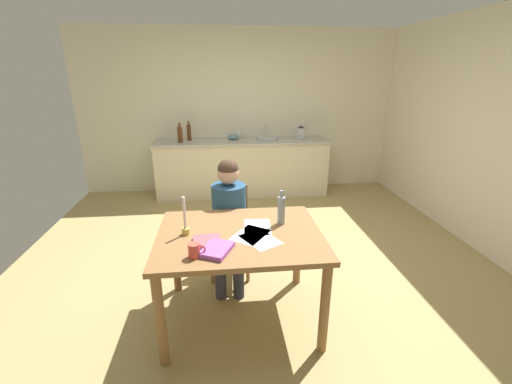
% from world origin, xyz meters
% --- Properties ---
extents(ground_plane, '(5.20, 5.20, 0.04)m').
position_xyz_m(ground_plane, '(0.00, 0.00, -0.02)').
color(ground_plane, tan).
extents(wall_back, '(5.20, 0.12, 2.60)m').
position_xyz_m(wall_back, '(0.00, 2.60, 1.30)').
color(wall_back, silver).
rests_on(wall_back, ground).
extents(wall_right, '(0.12, 5.20, 2.60)m').
position_xyz_m(wall_right, '(2.60, 0.00, 1.30)').
color(wall_right, silver).
rests_on(wall_right, ground).
extents(kitchen_counter, '(2.78, 0.64, 0.90)m').
position_xyz_m(kitchen_counter, '(0.00, 2.24, 0.45)').
color(kitchen_counter, beige).
rests_on(kitchen_counter, ground).
extents(dining_table, '(1.25, 0.97, 0.77)m').
position_xyz_m(dining_table, '(-0.22, -0.79, 0.67)').
color(dining_table, olive).
rests_on(dining_table, ground).
extents(chair_at_table, '(0.42, 0.42, 0.89)m').
position_xyz_m(chair_at_table, '(-0.28, -0.06, 0.50)').
color(chair_at_table, olive).
rests_on(chair_at_table, ground).
extents(person_seated, '(0.34, 0.60, 1.19)m').
position_xyz_m(person_seated, '(-0.29, -0.21, 0.68)').
color(person_seated, navy).
rests_on(person_seated, ground).
extents(coffee_mug, '(0.12, 0.08, 0.10)m').
position_xyz_m(coffee_mug, '(-0.54, -1.10, 0.82)').
color(coffee_mug, '#D84C3F').
rests_on(coffee_mug, dining_table).
extents(candlestick, '(0.06, 0.06, 0.30)m').
position_xyz_m(candlestick, '(-0.63, -0.76, 0.86)').
color(candlestick, gold).
rests_on(candlestick, dining_table).
extents(book_magazine, '(0.26, 0.29, 0.03)m').
position_xyz_m(book_magazine, '(-0.40, -1.05, 0.79)').
color(book_magazine, '#A653B9').
rests_on(book_magazine, dining_table).
extents(book_cookery, '(0.21, 0.21, 0.03)m').
position_xyz_m(book_cookery, '(-0.46, -0.93, 0.79)').
color(book_cookery, '#AE4E5A').
rests_on(book_cookery, dining_table).
extents(paper_letter, '(0.23, 0.31, 0.00)m').
position_xyz_m(paper_letter, '(-0.08, -0.70, 0.77)').
color(paper_letter, white).
rests_on(paper_letter, dining_table).
extents(paper_bill, '(0.33, 0.36, 0.00)m').
position_xyz_m(paper_bill, '(-0.08, -0.91, 0.77)').
color(paper_bill, white).
rests_on(paper_bill, dining_table).
extents(paper_envelope, '(0.34, 0.36, 0.00)m').
position_xyz_m(paper_envelope, '(-0.14, -0.82, 0.77)').
color(paper_envelope, white).
rests_on(paper_envelope, dining_table).
extents(wine_bottle_on_table, '(0.06, 0.06, 0.28)m').
position_xyz_m(wine_bottle_on_table, '(0.12, -0.65, 0.89)').
color(wine_bottle_on_table, '#8C999E').
rests_on(wine_bottle_on_table, dining_table).
extents(sink_unit, '(0.36, 0.36, 0.24)m').
position_xyz_m(sink_unit, '(0.41, 2.24, 0.92)').
color(sink_unit, '#B2B7BC').
rests_on(sink_unit, kitchen_counter).
extents(bottle_oil, '(0.08, 0.08, 0.30)m').
position_xyz_m(bottle_oil, '(-0.96, 2.15, 1.03)').
color(bottle_oil, '#593319').
rests_on(bottle_oil, kitchen_counter).
extents(bottle_vinegar, '(0.07, 0.07, 0.30)m').
position_xyz_m(bottle_vinegar, '(-0.84, 2.32, 1.03)').
color(bottle_vinegar, '#593319').
rests_on(bottle_vinegar, kitchen_counter).
extents(mixing_bowl, '(0.18, 0.18, 0.08)m').
position_xyz_m(mixing_bowl, '(-0.14, 2.31, 0.94)').
color(mixing_bowl, '#668C99').
rests_on(mixing_bowl, kitchen_counter).
extents(stovetop_kettle, '(0.18, 0.18, 0.22)m').
position_xyz_m(stovetop_kettle, '(0.96, 2.24, 1.00)').
color(stovetop_kettle, '#B7BABF').
rests_on(stovetop_kettle, kitchen_counter).
extents(wine_glass_near_sink, '(0.07, 0.07, 0.15)m').
position_xyz_m(wine_glass_near_sink, '(0.05, 2.39, 1.01)').
color(wine_glass_near_sink, silver).
rests_on(wine_glass_near_sink, kitchen_counter).
extents(wine_glass_by_kettle, '(0.07, 0.07, 0.15)m').
position_xyz_m(wine_glass_by_kettle, '(-0.04, 2.39, 1.01)').
color(wine_glass_by_kettle, silver).
rests_on(wine_glass_by_kettle, kitchen_counter).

